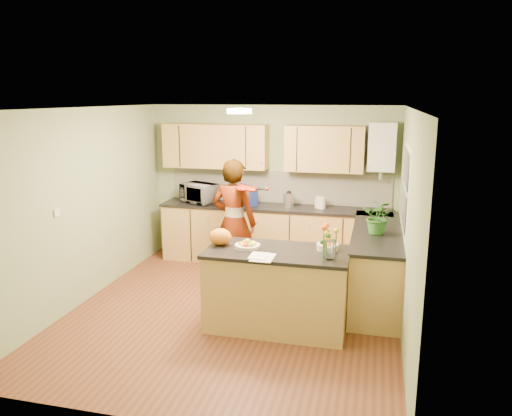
# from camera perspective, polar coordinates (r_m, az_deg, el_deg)

# --- Properties ---
(floor) EXTENTS (4.50, 4.50, 0.00)m
(floor) POSITION_cam_1_polar(r_m,az_deg,el_deg) (6.39, -2.50, -11.71)
(floor) COLOR #5C2D1A
(floor) RESTS_ON ground
(ceiling) EXTENTS (4.00, 4.50, 0.02)m
(ceiling) POSITION_cam_1_polar(r_m,az_deg,el_deg) (5.82, -2.74, 11.32)
(ceiling) COLOR white
(ceiling) RESTS_ON wall_back
(wall_back) EXTENTS (4.00, 0.02, 2.50)m
(wall_back) POSITION_cam_1_polar(r_m,az_deg,el_deg) (8.12, 1.85, 2.84)
(wall_back) COLOR gray
(wall_back) RESTS_ON floor
(wall_front) EXTENTS (4.00, 0.02, 2.50)m
(wall_front) POSITION_cam_1_polar(r_m,az_deg,el_deg) (3.96, -11.87, -8.07)
(wall_front) COLOR gray
(wall_front) RESTS_ON floor
(wall_left) EXTENTS (0.02, 4.50, 2.50)m
(wall_left) POSITION_cam_1_polar(r_m,az_deg,el_deg) (6.81, -18.99, 0.23)
(wall_left) COLOR gray
(wall_left) RESTS_ON floor
(wall_right) EXTENTS (0.02, 4.50, 2.50)m
(wall_right) POSITION_cam_1_polar(r_m,az_deg,el_deg) (5.76, 16.86, -1.80)
(wall_right) COLOR gray
(wall_right) RESTS_ON floor
(back_counter) EXTENTS (3.64, 0.62, 0.94)m
(back_counter) POSITION_cam_1_polar(r_m,az_deg,el_deg) (7.99, 2.07, -3.07)
(back_counter) COLOR tan
(back_counter) RESTS_ON floor
(right_counter) EXTENTS (0.62, 2.24, 0.94)m
(right_counter) POSITION_cam_1_polar(r_m,az_deg,el_deg) (6.78, 13.55, -6.30)
(right_counter) COLOR tan
(right_counter) RESTS_ON floor
(splashback) EXTENTS (3.60, 0.02, 0.52)m
(splashback) POSITION_cam_1_polar(r_m,az_deg,el_deg) (8.09, 2.52, 2.44)
(splashback) COLOR white
(splashback) RESTS_ON back_counter
(upper_cabinets) EXTENTS (3.20, 0.34, 0.70)m
(upper_cabinets) POSITION_cam_1_polar(r_m,az_deg,el_deg) (7.91, 0.37, 6.97)
(upper_cabinets) COLOR tan
(upper_cabinets) RESTS_ON wall_back
(boiler) EXTENTS (0.40, 0.30, 0.86)m
(boiler) POSITION_cam_1_polar(r_m,az_deg,el_deg) (7.71, 14.19, 6.78)
(boiler) COLOR white
(boiler) RESTS_ON wall_back
(window_right) EXTENTS (0.01, 1.30, 1.05)m
(window_right) POSITION_cam_1_polar(r_m,az_deg,el_deg) (6.28, 16.71, 2.18)
(window_right) COLOR white
(window_right) RESTS_ON wall_right
(light_switch) EXTENTS (0.02, 0.09, 0.09)m
(light_switch) POSITION_cam_1_polar(r_m,az_deg,el_deg) (6.31, -21.81, -0.48)
(light_switch) COLOR white
(light_switch) RESTS_ON wall_left
(ceiling_lamp) EXTENTS (0.30, 0.30, 0.07)m
(ceiling_lamp) POSITION_cam_1_polar(r_m,az_deg,el_deg) (6.11, -1.92, 11.03)
(ceiling_lamp) COLOR #FFEABF
(ceiling_lamp) RESTS_ON ceiling
(peninsula_island) EXTENTS (1.62, 0.83, 0.93)m
(peninsula_island) POSITION_cam_1_polar(r_m,az_deg,el_deg) (5.83, 2.41, -9.20)
(peninsula_island) COLOR tan
(peninsula_island) RESTS_ON floor
(fruit_dish) EXTENTS (0.29, 0.29, 0.10)m
(fruit_dish) POSITION_cam_1_polar(r_m,az_deg,el_deg) (5.73, -0.98, -4.20)
(fruit_dish) COLOR beige
(fruit_dish) RESTS_ON peninsula_island
(orange_bowl) EXTENTS (0.25, 0.25, 0.14)m
(orange_bowl) POSITION_cam_1_polar(r_m,az_deg,el_deg) (5.72, 8.19, -4.17)
(orange_bowl) COLOR beige
(orange_bowl) RESTS_ON peninsula_island
(flower_vase) EXTENTS (0.24, 0.24, 0.44)m
(flower_vase) POSITION_cam_1_polar(r_m,az_deg,el_deg) (5.33, 8.44, -2.83)
(flower_vase) COLOR silver
(flower_vase) RESTS_ON peninsula_island
(orange_bag) EXTENTS (0.30, 0.27, 0.20)m
(orange_bag) POSITION_cam_1_polar(r_m,az_deg,el_deg) (5.85, -4.09, -3.29)
(orange_bag) COLOR orange
(orange_bag) RESTS_ON peninsula_island
(papers) EXTENTS (0.24, 0.32, 0.01)m
(papers) POSITION_cam_1_polar(r_m,az_deg,el_deg) (5.41, 0.79, -5.64)
(papers) COLOR white
(papers) RESTS_ON peninsula_island
(violinist) EXTENTS (0.72, 0.53, 1.80)m
(violinist) POSITION_cam_1_polar(r_m,az_deg,el_deg) (7.00, -2.53, -1.69)
(violinist) COLOR #EEBA91
(violinist) RESTS_ON floor
(violin) EXTENTS (0.67, 0.59, 0.17)m
(violin) POSITION_cam_1_polar(r_m,az_deg,el_deg) (6.62, -1.45, 2.29)
(violin) COLOR #4F0D04
(violin) RESTS_ON violinist
(microwave) EXTENTS (0.67, 0.58, 0.31)m
(microwave) POSITION_cam_1_polar(r_m,az_deg,el_deg) (8.16, -6.51, 1.71)
(microwave) COLOR white
(microwave) RESTS_ON back_counter
(blue_box) EXTENTS (0.38, 0.33, 0.25)m
(blue_box) POSITION_cam_1_polar(r_m,az_deg,el_deg) (7.91, -1.15, 1.22)
(blue_box) COLOR navy
(blue_box) RESTS_ON back_counter
(kettle) EXTENTS (0.16, 0.16, 0.30)m
(kettle) POSITION_cam_1_polar(r_m,az_deg,el_deg) (7.78, 3.75, 1.00)
(kettle) COLOR silver
(kettle) RESTS_ON back_counter
(jar_cream) EXTENTS (0.12, 0.12, 0.18)m
(jar_cream) POSITION_cam_1_polar(r_m,az_deg,el_deg) (7.79, 7.17, 0.69)
(jar_cream) COLOR beige
(jar_cream) RESTS_ON back_counter
(jar_white) EXTENTS (0.13, 0.13, 0.17)m
(jar_white) POSITION_cam_1_polar(r_m,az_deg,el_deg) (7.74, 7.55, 0.57)
(jar_white) COLOR white
(jar_white) RESTS_ON back_counter
(potted_plant) EXTENTS (0.49, 0.46, 0.44)m
(potted_plant) POSITION_cam_1_polar(r_m,az_deg,el_deg) (6.41, 13.86, -0.99)
(potted_plant) COLOR #2D6A23
(potted_plant) RESTS_ON right_counter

